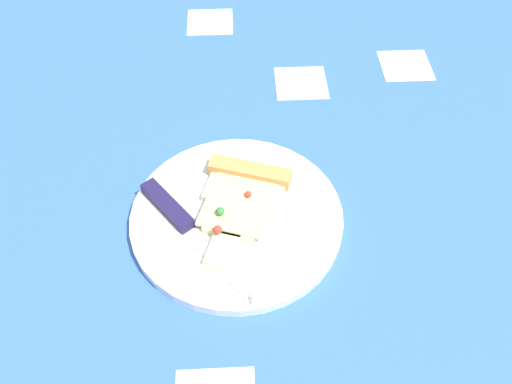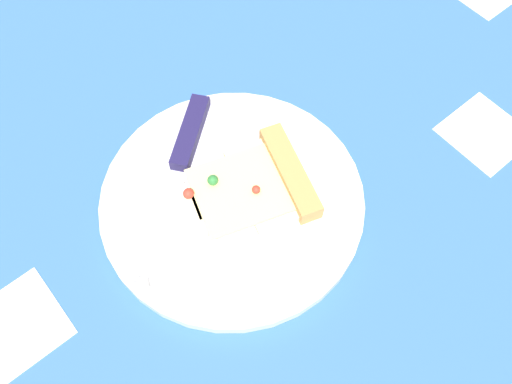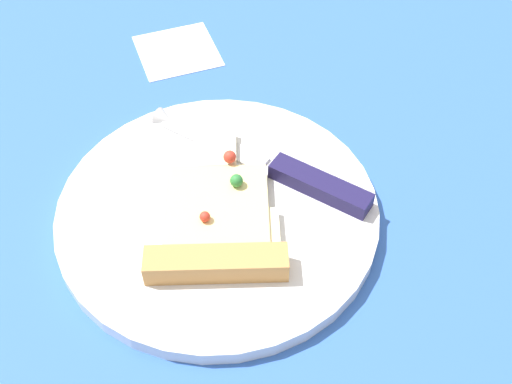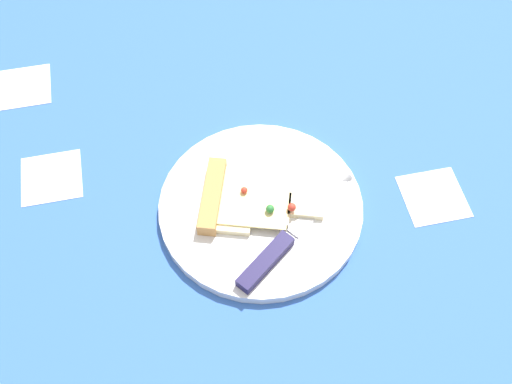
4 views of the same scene
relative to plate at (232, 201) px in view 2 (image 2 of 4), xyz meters
The scene contains 4 objects.
ground_plane 10.90cm from the plate, 143.62° to the left, with size 143.45×143.45×3.00cm.
plate is the anchor object (origin of this frame).
pizza_slice 3.02cm from the plate, 17.49° to the right, with size 18.96×13.87×2.51cm.
knife 7.22cm from the plate, 108.12° to the left, with size 20.17×16.48×2.45cm.
Camera 2 is at (-7.31, -29.73, 54.69)cm, focal length 37.88 mm.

